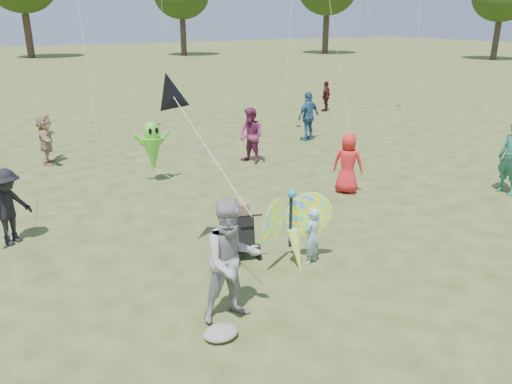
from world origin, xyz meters
TOP-DOWN VIEW (x-y plane):
  - ground at (0.00, 0.00)m, footprint 160.00×160.00m
  - child_girl at (0.26, 0.22)m, footprint 0.46×0.39m
  - adult_man at (-1.85, -0.65)m, footprint 0.99×0.80m
  - grey_bag at (-2.25, -1.04)m, footprint 0.52×0.43m
  - crowd_a at (3.42, 3.00)m, footprint 0.89×0.91m
  - crowd_b at (-4.53, 3.95)m, footprint 1.18×1.08m
  - crowd_c at (5.94, 8.29)m, footprint 1.14×0.69m
  - crowd_d at (-2.98, 9.78)m, footprint 0.76×1.54m
  - crowd_e at (2.61, 6.69)m, footprint 0.89×1.01m
  - crowd_f at (7.00, 0.84)m, footprint 0.50×0.73m
  - crowd_h at (10.21, 12.79)m, footprint 0.91×0.74m
  - jogging_stroller at (-0.77, 1.25)m, footprint 0.67×1.12m
  - butterfly_kite at (-0.12, 0.28)m, footprint 1.74×0.75m
  - delta_kite_rig at (-1.78, 1.60)m, footprint 0.89×2.49m
  - alien_kite at (-0.70, 6.32)m, footprint 1.12×0.69m

SIDE VIEW (x-z plane):
  - ground at x=0.00m, z-range 0.00..0.00m
  - grey_bag at x=-2.25m, z-range 0.00..0.17m
  - child_girl at x=0.26m, z-range 0.00..1.08m
  - jogging_stroller at x=-0.77m, z-range 0.07..1.16m
  - crowd_h at x=10.21m, z-range 0.00..1.45m
  - butterfly_kite at x=-0.12m, z-range -0.10..1.60m
  - crowd_a at x=3.42m, z-range 0.00..1.58m
  - crowd_d at x=-2.98m, z-range 0.00..1.59m
  - crowd_b at x=-4.53m, z-range 0.00..1.59m
  - crowd_e at x=2.61m, z-range 0.00..1.74m
  - crowd_c at x=5.94m, z-range 0.00..1.81m
  - crowd_f at x=7.00m, z-range 0.00..1.93m
  - adult_man at x=-1.85m, z-range 0.00..1.93m
  - alien_kite at x=-0.70m, z-range 0.10..1.84m
  - delta_kite_rig at x=-1.78m, z-range 2.11..4.07m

